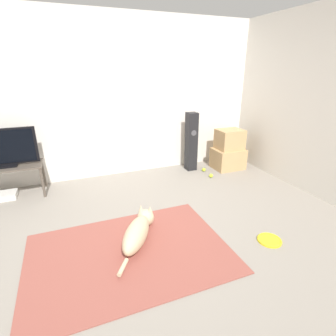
{
  "coord_description": "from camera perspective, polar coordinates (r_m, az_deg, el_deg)",
  "views": [
    {
      "loc": [
        -0.68,
        -2.24,
        1.74
      ],
      "look_at": [
        0.57,
        0.89,
        0.45
      ],
      "focal_mm": 28.0,
      "sensor_mm": 36.0,
      "label": 1
    }
  ],
  "objects": [
    {
      "name": "wall_back",
      "position": [
        4.41,
        -13.15,
        14.37
      ],
      "size": [
        8.0,
        0.06,
        2.55
      ],
      "color": "silver",
      "rests_on": "ground_plane"
    },
    {
      "name": "frisbee",
      "position": [
        3.11,
        21.22,
        -14.41
      ],
      "size": [
        0.26,
        0.26,
        0.03
      ],
      "color": "yellow",
      "rests_on": "ground_plane"
    },
    {
      "name": "floor_speaker",
      "position": [
        4.68,
        5.08,
        5.68
      ],
      "size": [
        0.18,
        0.18,
        1.03
      ],
      "color": "black",
      "rests_on": "ground_plane"
    },
    {
      "name": "cardboard_box_upper",
      "position": [
        4.87,
        13.29,
        6.1
      ],
      "size": [
        0.45,
        0.36,
        0.35
      ],
      "color": "tan",
      "rests_on": "cardboard_box_lower"
    },
    {
      "name": "tennis_ball_by_boxes",
      "position": [
        4.5,
        9.34,
        -1.64
      ],
      "size": [
        0.07,
        0.07,
        0.07
      ],
      "color": "#C6E033",
      "rests_on": "ground_plane"
    },
    {
      "name": "cardboard_box_lower",
      "position": [
        4.94,
        12.89,
        2.03
      ],
      "size": [
        0.54,
        0.43,
        0.36
      ],
      "color": "tan",
      "rests_on": "ground_plane"
    },
    {
      "name": "game_console",
      "position": [
        4.42,
        -31.99,
        -5.12
      ],
      "size": [
        0.31,
        0.27,
        0.07
      ],
      "color": "white",
      "rests_on": "ground_plane"
    },
    {
      "name": "ground_plane",
      "position": [
        2.91,
        -3.98,
        -15.77
      ],
      "size": [
        12.0,
        12.0,
        0.0
      ],
      "primitive_type": "plane",
      "color": "gray"
    },
    {
      "name": "tennis_ball_near_speaker",
      "position": [
        4.74,
        7.79,
        -0.35
      ],
      "size": [
        0.07,
        0.07,
        0.07
      ],
      "color": "#C6E033",
      "rests_on": "ground_plane"
    },
    {
      "name": "area_rug",
      "position": [
        2.79,
        -8.32,
        -17.83
      ],
      "size": [
        1.96,
        1.38,
        0.01
      ],
      "color": "#934C42",
      "rests_on": "ground_plane"
    },
    {
      "name": "tv",
      "position": [
        4.2,
        -32.57,
        3.6
      ],
      "size": [
        0.9,
        0.2,
        0.53
      ],
      "color": "black",
      "rests_on": "tv_stand"
    },
    {
      "name": "tv_stand",
      "position": [
        4.29,
        -31.75,
        -0.47
      ],
      "size": [
        0.94,
        0.43,
        0.46
      ],
      "color": "brown",
      "rests_on": "ground_plane"
    },
    {
      "name": "dog",
      "position": [
        2.86,
        -6.5,
        -13.37
      ],
      "size": [
        0.59,
        0.85,
        0.26
      ],
      "color": "beige",
      "rests_on": "area_rug"
    }
  ]
}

